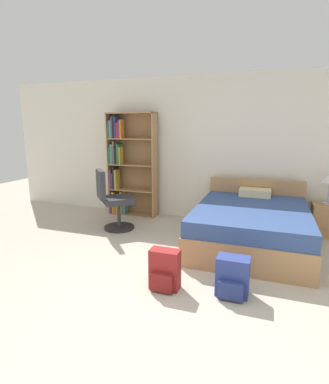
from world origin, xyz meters
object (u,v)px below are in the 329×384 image
(office_chair, at_px, (113,201))
(backpack_red, at_px, (165,270))
(bookshelf, at_px, (126,166))
(backpack_blue, at_px, (233,277))
(nightstand, at_px, (328,220))
(bed, at_px, (251,225))

(office_chair, relative_size, backpack_red, 2.35)
(bookshelf, bearing_deg, backpack_blue, -44.64)
(backpack_blue, bearing_deg, backpack_red, -170.60)
(backpack_blue, bearing_deg, nightstand, 62.08)
(bookshelf, relative_size, backpack_blue, 4.83)
(bed, xyz_separation_m, backpack_red, (-0.78, -1.58, -0.09))
(bed, relative_size, office_chair, 1.95)
(nightstand, height_order, backpack_red, nightstand)
(nightstand, height_order, backpack_blue, nightstand)
(office_chair, bearing_deg, bed, 1.60)
(bookshelf, distance_m, office_chair, 1.04)
(bookshelf, xyz_separation_m, backpack_red, (1.65, -2.43, -0.76))
(nightstand, relative_size, backpack_blue, 1.25)
(bookshelf, relative_size, backpack_red, 4.51)
(bed, relative_size, backpack_blue, 4.90)
(bed, distance_m, office_chair, 2.23)
(bookshelf, distance_m, nightstand, 3.62)
(bed, bearing_deg, backpack_red, -116.17)
(bookshelf, xyz_separation_m, office_chair, (0.20, -0.91, -0.47))
(backpack_blue, bearing_deg, bed, 86.83)
(office_chair, xyz_separation_m, backpack_red, (1.45, -1.52, -0.28))
(bed, distance_m, backpack_blue, 1.47)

